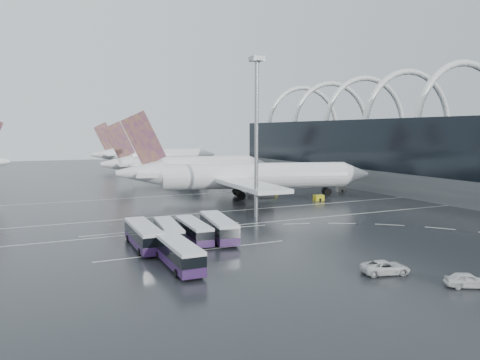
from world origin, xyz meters
name	(u,v)px	position (x,y,z in m)	size (l,w,h in m)	color
ground	(286,218)	(0.00, 0.00, 0.00)	(420.00, 420.00, 0.00)	black
terminal	(438,152)	(61.56, 19.84, 10.87)	(42.00, 160.00, 34.90)	slate
lane_marking_near	(291,220)	(0.00, -2.00, 0.01)	(120.00, 0.25, 0.01)	silver
lane_marking_mid	(257,209)	(0.00, 12.00, 0.01)	(120.00, 0.25, 0.01)	silver
lane_marking_far	(210,193)	(0.00, 40.00, 0.01)	(120.00, 0.25, 0.01)	silver
bus_bay_line_south	(195,251)	(-24.00, -16.00, 0.01)	(28.00, 0.25, 0.01)	silver
bus_bay_line_north	(164,229)	(-24.00, 0.00, 0.01)	(28.00, 0.25, 0.01)	silver
airliner_main	(243,177)	(4.08, 27.81, 5.42)	(63.05, 54.54, 21.65)	white
airliner_gate_b	(185,166)	(4.20, 74.68, 4.99)	(57.36, 51.53, 19.92)	white
airliner_gate_c	(154,156)	(9.33, 135.60, 5.17)	(57.79, 53.56, 20.67)	white
bus_row_near_a	(143,235)	(-30.18, -11.13, 1.83)	(3.44, 13.57, 3.33)	#2B1441
bus_row_near_b	(168,232)	(-26.05, -9.66, 1.62)	(3.96, 12.18, 2.95)	#2B1441
bus_row_near_c	(194,230)	(-22.24, -10.24, 1.63)	(3.36, 12.21, 2.98)	#2B1441
bus_row_near_d	(219,227)	(-18.27, -10.56, 1.84)	(4.94, 13.89, 3.35)	#2B1441
bus_row_far_a	(178,252)	(-28.57, -22.34, 1.78)	(3.24, 13.16, 3.23)	#2B1441
van_curve_a	(385,267)	(-7.32, -35.57, 0.79)	(2.64, 5.72, 1.59)	silver
van_curve_b	(468,280)	(-2.60, -42.98, 0.81)	(1.91, 4.74, 1.61)	silver
floodlight_mast	(257,117)	(-4.62, 3.44, 19.33)	(2.36, 2.36, 30.74)	gray
gse_cart_belly_a	(319,198)	(19.05, 16.73, 0.67)	(2.45, 1.45, 1.33)	gold
gse_cart_belly_d	(341,189)	(34.39, 28.40, 0.66)	(2.43, 1.43, 1.32)	slate
gse_cart_belly_e	(273,192)	(14.31, 30.86, 0.57)	(2.11, 1.24, 1.15)	gold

